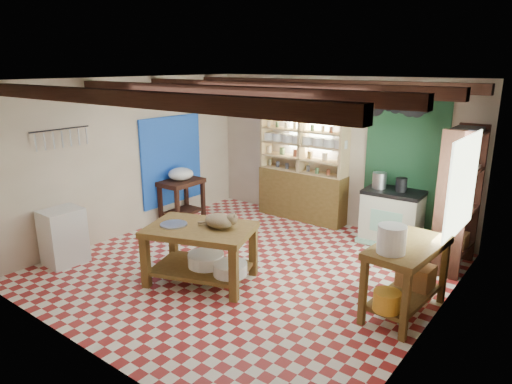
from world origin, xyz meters
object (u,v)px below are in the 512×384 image
Objects in this scene: prep_table at (182,201)px; right_counter at (405,279)px; stove at (392,217)px; white_cabinet at (63,236)px; cat at (219,221)px; work_table at (201,254)px.

prep_table is 0.66× the size of right_counter.
prep_table is (-3.44, -1.30, -0.05)m from stove.
stove reaches higher than white_cabinet.
stove is at bearing 119.42° from right_counter.
cat is at bearing -158.13° from right_counter.
cat reaches higher than white_cabinet.
white_cabinet is at bearing 173.09° from cat.
work_table is 3.32× the size of cat.
stove is 0.76× the size of right_counter.
right_counter is (0.94, -1.99, -0.01)m from stove.
work_table is 2.48m from prep_table.
right_counter is (2.43, 0.83, 0.04)m from work_table.
work_table is at bearing -178.69° from cat.
work_table is at bearing -156.82° from right_counter.
cat is at bearing -34.74° from prep_table.
work_table is at bearing -40.03° from prep_table.
work_table is 1.13× the size of right_counter.
white_cabinet reaches higher than work_table.
cat is (2.19, 0.92, 0.45)m from white_cabinet.
cat is at bearing 11.31° from work_table.
work_table is at bearing -120.71° from stove.
right_counter is 2.36m from cat.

